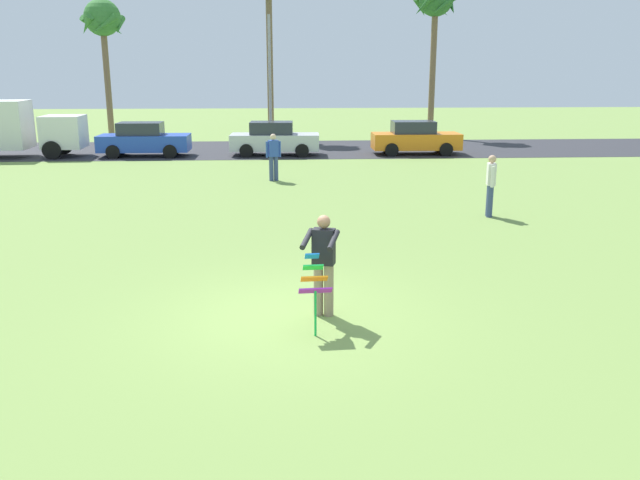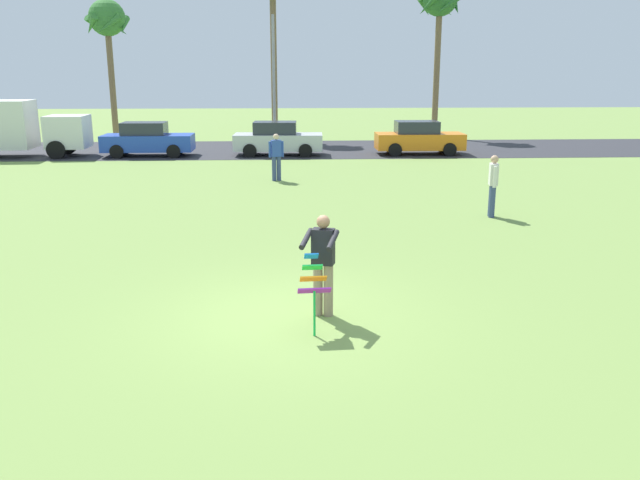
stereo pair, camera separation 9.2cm
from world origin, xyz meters
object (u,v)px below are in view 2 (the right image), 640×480
object	(u,v)px
kite_held	(313,282)
parked_car_silver	(278,139)
palm_tree_centre_far	(440,5)
parked_truck_white_box	(4,127)
person_walker_near	(493,184)
parked_car_blue	(147,140)
parked_car_orange	(419,138)
palm_tree_left_near	(107,23)
person_kite_flyer	(323,262)
streetlight_pole	(274,69)
person_walker_far	(276,156)

from	to	relation	value
kite_held	parked_car_silver	distance (m)	21.85
parked_car_silver	palm_tree_centre_far	bearing A→B (deg)	41.55
parked_truck_white_box	parked_car_silver	distance (m)	12.74
parked_truck_white_box	palm_tree_centre_far	bearing A→B (deg)	20.72
palm_tree_centre_far	person_walker_near	world-z (taller)	palm_tree_centre_far
parked_truck_white_box	parked_car_blue	xyz separation A→B (m)	(6.57, -0.00, -0.64)
parked_car_silver	parked_car_orange	distance (m)	6.82
parked_car_blue	parked_car_orange	size ratio (longest dim) A/B	1.00
parked_truck_white_box	person_walker_near	bearing A→B (deg)	-36.22
palm_tree_left_near	palm_tree_centre_far	world-z (taller)	palm_tree_centre_far
parked_car_blue	person_walker_near	world-z (taller)	person_walker_near
kite_held	person_kite_flyer	bearing A→B (deg)	74.88
palm_tree_left_near	person_kite_flyer	bearing A→B (deg)	-70.22
parked_car_silver	parked_car_orange	size ratio (longest dim) A/B	1.01
kite_held	parked_car_orange	xyz separation A→B (m)	(6.04, 21.84, -0.06)
person_kite_flyer	parked_car_silver	xyz separation A→B (m)	(-0.97, 21.14, -0.18)
parked_truck_white_box	parked_car_orange	xyz separation A→B (m)	(19.55, -0.00, -0.64)
kite_held	person_walker_near	world-z (taller)	person_walker_near
palm_tree_centre_far	parked_car_silver	bearing A→B (deg)	-138.45
parked_car_blue	palm_tree_left_near	xyz separation A→B (m)	(-3.77, 9.17, 5.82)
streetlight_pole	parked_car_blue	bearing A→B (deg)	-128.37
person_kite_flyer	palm_tree_left_near	world-z (taller)	palm_tree_left_near
parked_car_blue	palm_tree_left_near	distance (m)	11.50
parked_car_blue	palm_tree_centre_far	xyz separation A→B (m)	(15.63, 8.39, 6.85)
person_kite_flyer	kite_held	xyz separation A→B (m)	(-0.19, -0.69, -0.12)
parked_truck_white_box	palm_tree_left_near	xyz separation A→B (m)	(2.79, 9.17, 5.18)
parked_car_silver	person_kite_flyer	bearing A→B (deg)	-87.36
parked_truck_white_box	person_walker_far	size ratio (longest dim) A/B	3.91
person_walker_near	person_walker_far	xyz separation A→B (m)	(-6.10, 6.44, 0.00)
parked_car_silver	person_walker_near	world-z (taller)	person_walker_near
kite_held	parked_car_orange	world-z (taller)	parked_car_orange
person_kite_flyer	kite_held	bearing A→B (deg)	-105.12
parked_car_orange	streetlight_pole	bearing A→B (deg)	133.47
parked_car_silver	person_walker_far	world-z (taller)	person_walker_far
kite_held	parked_car_orange	distance (m)	22.66
palm_tree_centre_far	person_walker_far	xyz separation A→B (m)	(-9.44, -15.76, -6.69)
parked_car_orange	person_walker_far	bearing A→B (deg)	-132.67
streetlight_pole	parked_truck_white_box	bearing A→B (deg)	-149.11
parked_car_silver	palm_tree_left_near	bearing A→B (deg)	137.28
person_kite_flyer	parked_car_blue	bearing A→B (deg)	108.64
person_walker_near	parked_car_silver	bearing A→B (deg)	113.93
kite_held	streetlight_pole	world-z (taller)	streetlight_pole
kite_held	palm_tree_centre_far	xyz separation A→B (m)	(8.68, 30.23, 6.79)
kite_held	parked_car_silver	bearing A→B (deg)	92.06
parked_car_silver	person_walker_far	distance (m)	7.37
parked_car_orange	streetlight_pole	world-z (taller)	streetlight_pole
parked_truck_white_box	parked_car_silver	bearing A→B (deg)	0.00
parked_car_blue	person_walker_far	xyz separation A→B (m)	(6.19, -7.37, 0.16)
kite_held	person_walker_far	size ratio (longest dim) A/B	0.70
parked_truck_white_box	palm_tree_left_near	size ratio (longest dim) A/B	0.85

